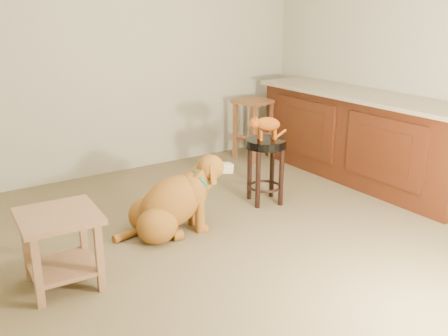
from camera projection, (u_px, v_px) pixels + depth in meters
floor at (224, 231)px, 4.18m from camera, size 4.50×4.00×0.01m
room_shell at (225, 23)px, 3.66m from camera, size 4.54×4.04×2.62m
cabinet_run at (361, 139)px, 5.30m from camera, size 0.70×2.56×0.94m
padded_stool at (266, 158)px, 4.66m from camera, size 0.40×0.40×0.62m
wood_stool at (253, 128)px, 6.06m from camera, size 0.47×0.47×0.73m
side_table at (61, 238)px, 3.27m from camera, size 0.53×0.53×0.52m
golden_retriever at (172, 204)px, 4.08m from camera, size 1.05×0.57×0.68m
tabby_kitten at (266, 125)px, 4.56m from camera, size 0.41×0.19×0.26m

